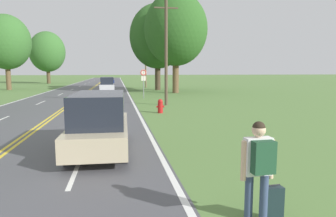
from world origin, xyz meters
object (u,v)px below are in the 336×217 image
at_px(suitcase, 272,205).
at_px(tree_left_verge, 6,42).
at_px(fire_hydrant, 160,106).
at_px(traffic_sign, 143,77).
at_px(tree_mid_treeline, 176,30).
at_px(hitchhiker_person, 259,162).
at_px(car_dark_blue_sedan_mid_near, 109,81).
at_px(car_silver_van_approaching, 107,84).
at_px(car_champagne_van_nearest, 100,121).
at_px(tree_right_cluster, 158,37).
at_px(tree_behind_sign, 47,52).

xyz_separation_m(suitcase, tree_left_verge, (-17.46, 40.38, 6.22)).
relative_size(fire_hydrant, traffic_sign, 0.32).
bearing_deg(tree_left_verge, tree_mid_treeline, -23.88).
distance_m(hitchhiker_person, car_dark_blue_sedan_mid_near, 55.23).
bearing_deg(traffic_sign, car_silver_van_approaching, 112.01).
xyz_separation_m(suitcase, car_silver_van_approaching, (-3.77, 32.97, 0.66)).
bearing_deg(car_champagne_van_nearest, tree_right_cluster, 170.25).
distance_m(traffic_sign, car_dark_blue_sedan_mid_near, 31.49).
relative_size(tree_mid_treeline, car_silver_van_approaching, 2.44).
bearing_deg(tree_behind_sign, fire_hydrant, -70.74).
relative_size(tree_behind_sign, car_silver_van_approaching, 2.23).
xyz_separation_m(tree_right_cluster, car_silver_van_approaching, (-6.76, -3.61, -6.29)).
xyz_separation_m(tree_left_verge, tree_mid_treeline, (21.82, -9.66, 0.91)).
height_order(hitchhiker_person, car_dark_blue_sedan_mid_near, hitchhiker_person).
height_order(suitcase, tree_left_verge, tree_left_verge).
relative_size(fire_hydrant, car_champagne_van_nearest, 0.18).
height_order(fire_hydrant, tree_mid_treeline, tree_mid_treeline).
bearing_deg(traffic_sign, suitcase, -89.76).
height_order(tree_right_cluster, car_champagne_van_nearest, tree_right_cluster).
distance_m(fire_hydrant, traffic_sign, 10.15).
xyz_separation_m(tree_left_verge, tree_behind_sign, (0.78, 21.38, 0.02)).
relative_size(suitcase, fire_hydrant, 0.78).
distance_m(car_champagne_van_nearest, car_dark_blue_sedan_mid_near, 49.73).
bearing_deg(car_champagne_van_nearest, tree_mid_treeline, 164.88).
bearing_deg(car_silver_van_approaching, tree_right_cluster, 117.35).
relative_size(traffic_sign, tree_left_verge, 0.27).
bearing_deg(tree_mid_treeline, hitchhiker_person, -98.57).
relative_size(tree_right_cluster, car_silver_van_approaching, 2.42).
distance_m(fire_hydrant, tree_mid_treeline, 18.74).
xyz_separation_m(suitcase, fire_hydrant, (0.05, 13.88, 0.13)).
height_order(fire_hydrant, car_champagne_van_nearest, car_champagne_van_nearest).
height_order(traffic_sign, tree_behind_sign, tree_behind_sign).
bearing_deg(tree_left_verge, car_silver_van_approaching, -28.44).
distance_m(hitchhiker_person, car_silver_van_approaching, 33.15).
bearing_deg(car_dark_blue_sedan_mid_near, fire_hydrant, 4.87).
height_order(hitchhiker_person, fire_hydrant, hitchhiker_person).
relative_size(suitcase, car_champagne_van_nearest, 0.14).
height_order(tree_left_verge, car_champagne_van_nearest, tree_left_verge).
bearing_deg(suitcase, tree_mid_treeline, -10.47).
bearing_deg(tree_left_verge, tree_behind_sign, 87.92).
height_order(hitchhiker_person, tree_behind_sign, tree_behind_sign).
xyz_separation_m(tree_mid_treeline, car_dark_blue_sedan_mid_near, (-8.38, 24.39, -6.75)).
bearing_deg(hitchhiker_person, tree_mid_treeline, -10.98).
distance_m(car_champagne_van_nearest, car_silver_van_approaching, 27.58).
bearing_deg(tree_mid_treeline, car_silver_van_approaching, 164.56).
height_order(suitcase, fire_hydrant, fire_hydrant).
bearing_deg(tree_behind_sign, tree_mid_treeline, -55.87).
bearing_deg(tree_left_verge, suitcase, -66.62).
relative_size(hitchhiker_person, car_champagne_van_nearest, 0.37).
xyz_separation_m(hitchhiker_person, car_champagne_van_nearest, (-2.92, 5.39, -0.12)).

